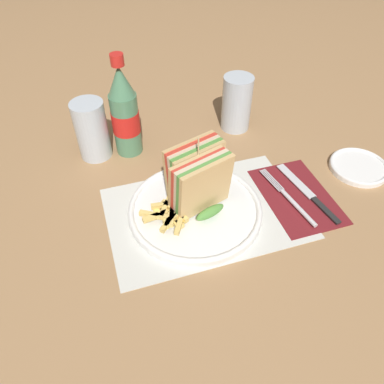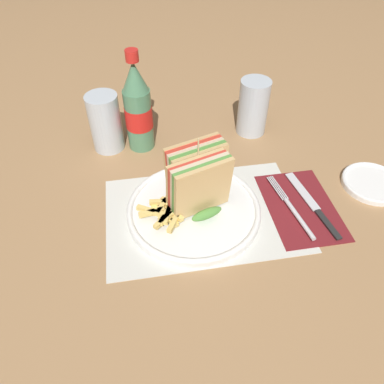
% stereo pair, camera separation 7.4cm
% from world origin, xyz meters
% --- Properties ---
extents(ground_plane, '(4.00, 4.00, 0.00)m').
position_xyz_m(ground_plane, '(0.00, 0.00, 0.00)').
color(ground_plane, '#9E754C').
extents(placemat, '(0.39, 0.26, 0.00)m').
position_xyz_m(placemat, '(0.03, -0.01, 0.00)').
color(placemat, silver).
rests_on(placemat, ground_plane).
extents(plate_main, '(0.27, 0.27, 0.02)m').
position_xyz_m(plate_main, '(0.01, 0.00, 0.01)').
color(plate_main, white).
rests_on(plate_main, ground_plane).
extents(club_sandwich, '(0.13, 0.13, 0.15)m').
position_xyz_m(club_sandwich, '(0.02, 0.02, 0.08)').
color(club_sandwich, tan).
rests_on(club_sandwich, plate_main).
extents(fries_pile, '(0.10, 0.10, 0.02)m').
position_xyz_m(fries_pile, '(-0.05, -0.01, 0.03)').
color(fries_pile, '#E5C166').
rests_on(fries_pile, plate_main).
extents(ketchup_blob, '(0.04, 0.04, 0.02)m').
position_xyz_m(ketchup_blob, '(-0.03, 0.01, 0.03)').
color(ketchup_blob, maroon).
rests_on(ketchup_blob, plate_main).
extents(napkin, '(0.14, 0.21, 0.00)m').
position_xyz_m(napkin, '(0.22, -0.02, 0.00)').
color(napkin, maroon).
rests_on(napkin, ground_plane).
extents(fork, '(0.04, 0.18, 0.01)m').
position_xyz_m(fork, '(0.20, -0.04, 0.01)').
color(fork, silver).
rests_on(fork, napkin).
extents(knife, '(0.04, 0.20, 0.00)m').
position_xyz_m(knife, '(0.25, -0.02, 0.01)').
color(knife, black).
rests_on(knife, napkin).
extents(coke_bottle_near, '(0.06, 0.06, 0.24)m').
position_xyz_m(coke_bottle_near, '(-0.08, 0.24, 0.10)').
color(coke_bottle_near, '#4C7F5B').
rests_on(coke_bottle_near, ground_plane).
extents(glass_near, '(0.07, 0.07, 0.14)m').
position_xyz_m(glass_near, '(0.20, 0.26, 0.07)').
color(glass_near, silver).
rests_on(glass_near, ground_plane).
extents(glass_far, '(0.07, 0.07, 0.14)m').
position_xyz_m(glass_far, '(-0.16, 0.25, 0.06)').
color(glass_far, silver).
rests_on(glass_far, ground_plane).
extents(side_saucer, '(0.13, 0.13, 0.01)m').
position_xyz_m(side_saucer, '(0.40, 0.02, 0.01)').
color(side_saucer, white).
rests_on(side_saucer, ground_plane).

